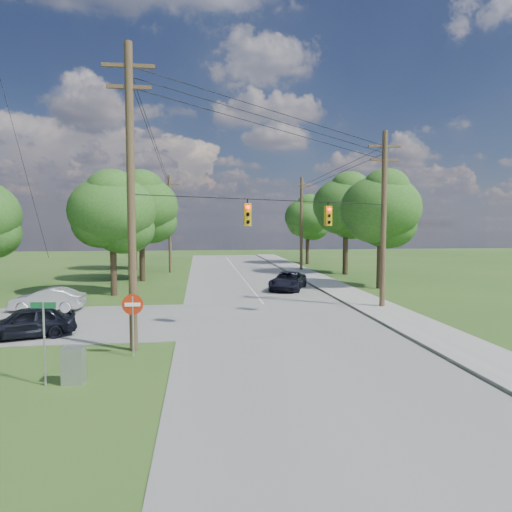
{
  "coord_description": "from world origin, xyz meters",
  "views": [
    {
      "loc": [
        -1.96,
        -17.98,
        5.05
      ],
      "look_at": [
        0.89,
        5.0,
        3.42
      ],
      "focal_mm": 32.0,
      "sensor_mm": 36.0,
      "label": 1
    }
  ],
  "objects": [
    {
      "name": "tree_w_mid",
      "position": [
        -7.0,
        23.0,
        6.58
      ],
      "size": [
        6.4,
        6.4,
        9.22
      ],
      "color": "#422E21",
      "rests_on": "ground"
    },
    {
      "name": "pole_ne",
      "position": [
        8.9,
        8.0,
        5.47
      ],
      "size": [
        2.0,
        0.32,
        10.5
      ],
      "color": "brown",
      "rests_on": "ground"
    },
    {
      "name": "traffic_signals",
      "position": [
        2.55,
        4.43,
        5.5
      ],
      "size": [
        4.91,
        3.27,
        1.05
      ],
      "color": "gold",
      "rests_on": "ground"
    },
    {
      "name": "car_main_north",
      "position": [
        4.72,
        16.03,
        0.71
      ],
      "size": [
        3.93,
        5.39,
        1.36
      ],
      "primitive_type": "imported",
      "rotation": [
        0.0,
        0.0,
        -0.38
      ],
      "color": "black",
      "rests_on": "main_road"
    },
    {
      "name": "pole_sw",
      "position": [
        -4.6,
        0.4,
        6.23
      ],
      "size": [
        2.0,
        0.32,
        12.0
      ],
      "color": "brown",
      "rests_on": "ground"
    },
    {
      "name": "main_road",
      "position": [
        2.0,
        5.0,
        0.01
      ],
      "size": [
        10.0,
        100.0,
        0.03
      ],
      "primitive_type": "cube",
      "color": "gray",
      "rests_on": "ground"
    },
    {
      "name": "tree_e_far",
      "position": [
        11.5,
        38.0,
        5.92
      ],
      "size": [
        5.8,
        5.8,
        8.32
      ],
      "color": "#422E21",
      "rests_on": "ground"
    },
    {
      "name": "pole_north_w",
      "position": [
        -5.0,
        30.0,
        5.13
      ],
      "size": [
        2.0,
        0.32,
        10.0
      ],
      "color": "brown",
      "rests_on": "ground"
    },
    {
      "name": "do_not_enter_sign",
      "position": [
        -4.49,
        -0.48,
        1.75
      ],
      "size": [
        0.8,
        0.08,
        2.41
      ],
      "rotation": [
        0.0,
        0.0,
        -0.01
      ],
      "color": "#989B9D",
      "rests_on": "ground"
    },
    {
      "name": "tree_e_mid",
      "position": [
        12.5,
        26.0,
        6.91
      ],
      "size": [
        6.6,
        6.6,
        9.64
      ],
      "color": "#422E21",
      "rests_on": "ground"
    },
    {
      "name": "car_cross_dark",
      "position": [
        -9.55,
        2.94,
        0.72
      ],
      "size": [
        4.37,
        2.89,
        1.38
      ],
      "primitive_type": "imported",
      "rotation": [
        0.0,
        0.0,
        -1.23
      ],
      "color": "black",
      "rests_on": "cross_road"
    },
    {
      "name": "control_cabinet",
      "position": [
        -5.95,
        -3.26,
        0.59
      ],
      "size": [
        0.68,
        0.51,
        1.18
      ],
      "primitive_type": "cube",
      "rotation": [
        0.0,
        0.0,
        -0.06
      ],
      "color": "#989B9D",
      "rests_on": "ground"
    },
    {
      "name": "tree_w_near",
      "position": [
        -8.0,
        15.0,
        5.92
      ],
      "size": [
        6.0,
        6.0,
        8.4
      ],
      "color": "#422E21",
      "rests_on": "ground"
    },
    {
      "name": "car_cross_silver",
      "position": [
        -10.68,
        9.3,
        0.7
      ],
      "size": [
        4.11,
        1.65,
        1.33
      ],
      "primitive_type": "imported",
      "rotation": [
        0.0,
        0.0,
        -1.63
      ],
      "color": "#B6B8BE",
      "rests_on": "cross_road"
    },
    {
      "name": "ground",
      "position": [
        0.0,
        0.0,
        0.0
      ],
      "size": [
        140.0,
        140.0,
        0.0
      ],
      "primitive_type": "plane",
      "color": "#2C521B",
      "rests_on": "ground"
    },
    {
      "name": "power_lines",
      "position": [
        1.5,
        11.54,
        9.15
      ],
      "size": [
        13.93,
        29.62,
        4.93
      ],
      "color": "black",
      "rests_on": "ground"
    },
    {
      "name": "street_name_sign",
      "position": [
        -6.78,
        -3.33,
        1.68
      ],
      "size": [
        0.79,
        0.14,
        2.64
      ],
      "rotation": [
        0.0,
        0.0,
        -0.14
      ],
      "color": "#989B9D",
      "rests_on": "ground"
    },
    {
      "name": "sidewalk_east",
      "position": [
        8.7,
        5.0,
        0.06
      ],
      "size": [
        2.6,
        100.0,
        0.12
      ],
      "primitive_type": "cube",
      "color": "#ABA9A0",
      "rests_on": "ground"
    },
    {
      "name": "tree_w_far",
      "position": [
        -9.0,
        33.0,
        6.25
      ],
      "size": [
        6.0,
        6.0,
        8.73
      ],
      "color": "#422E21",
      "rests_on": "ground"
    },
    {
      "name": "tree_e_near",
      "position": [
        12.0,
        16.0,
        6.25
      ],
      "size": [
        6.2,
        6.2,
        8.81
      ],
      "color": "#422E21",
      "rests_on": "ground"
    },
    {
      "name": "pole_north_e",
      "position": [
        8.9,
        30.0,
        5.13
      ],
      "size": [
        2.0,
        0.32,
        10.0
      ],
      "color": "brown",
      "rests_on": "ground"
    }
  ]
}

